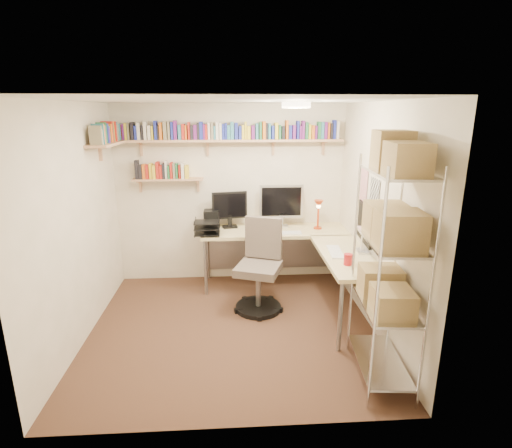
# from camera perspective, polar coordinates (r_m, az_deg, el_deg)

# --- Properties ---
(ground) EXTENTS (3.20, 3.20, 0.00)m
(ground) POSITION_cam_1_polar(r_m,az_deg,el_deg) (4.74, -3.36, -14.62)
(ground) COLOR #3F281B
(ground) RESTS_ON ground
(room_shell) EXTENTS (3.24, 3.04, 2.52)m
(room_shell) POSITION_cam_1_polar(r_m,az_deg,el_deg) (4.18, -3.64, 4.04)
(room_shell) COLOR beige
(room_shell) RESTS_ON ground
(wall_shelves) EXTENTS (3.12, 1.09, 0.80)m
(wall_shelves) POSITION_cam_1_polar(r_m,az_deg,el_deg) (5.42, -8.34, 11.70)
(wall_shelves) COLOR tan
(wall_shelves) RESTS_ON ground
(corner_desk) EXTENTS (2.18, 2.08, 1.42)m
(corner_desk) POSITION_cam_1_polar(r_m,az_deg,el_deg) (5.29, 4.06, -1.69)
(corner_desk) COLOR beige
(corner_desk) RESTS_ON ground
(office_chair) EXTENTS (0.64, 0.65, 1.14)m
(office_chair) POSITION_cam_1_polar(r_m,az_deg,el_deg) (4.98, 0.55, -6.86)
(office_chair) COLOR black
(office_chair) RESTS_ON ground
(wire_rack) EXTENTS (0.50, 0.91, 2.25)m
(wire_rack) POSITION_cam_1_polar(r_m,az_deg,el_deg) (3.56, 18.79, -1.08)
(wire_rack) COLOR silver
(wire_rack) RESTS_ON ground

